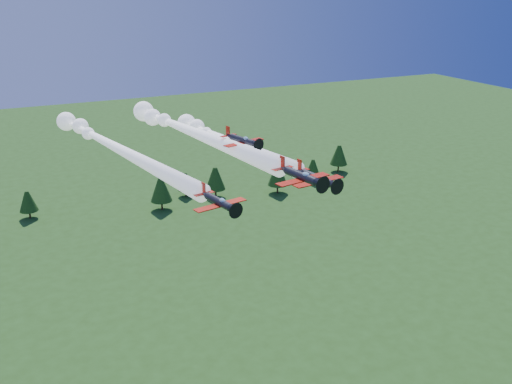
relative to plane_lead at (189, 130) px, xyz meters
name	(u,v)px	position (x,y,z in m)	size (l,w,h in m)	color
plane_lead	(189,130)	(0.00, 0.00, 0.00)	(14.06, 50.91, 3.70)	black
plane_left	(112,145)	(-10.66, 9.26, -3.62)	(16.66, 59.08, 3.70)	black
plane_right	(225,140)	(8.99, 6.51, -4.21)	(12.46, 46.66, 3.70)	black
plane_slot	(242,140)	(3.62, -13.46, 1.22)	(6.75, 7.49, 2.37)	black
treeline	(143,188)	(13.00, 90.51, -41.76)	(170.44, 21.19, 11.21)	#382314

